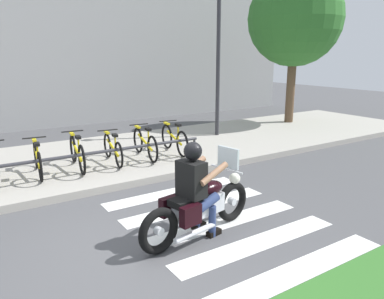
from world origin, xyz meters
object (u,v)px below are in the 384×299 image
(bike_rack, at_px, (104,153))
(street_lamp, at_px, (218,50))
(motorcycle, at_px, (199,206))
(tree_near_rack, at_px, (295,19))
(bicycle_1, at_px, (38,159))
(bicycle_4, at_px, (145,143))
(rider, at_px, (195,183))
(bicycle_2, at_px, (77,153))
(bicycle_3, at_px, (113,149))
(bicycle_5, at_px, (174,139))

(bike_rack, distance_m, street_lamp, 5.10)
(motorcycle, height_order, tree_near_rack, tree_near_rack)
(motorcycle, distance_m, tree_near_rack, 9.96)
(bicycle_1, relative_size, bicycle_4, 0.96)
(rider, relative_size, bicycle_4, 0.86)
(bicycle_2, bearing_deg, bicycle_3, 0.06)
(bicycle_2, bearing_deg, bike_rack, -53.45)
(bicycle_1, distance_m, bicycle_5, 3.29)
(bicycle_4, height_order, bike_rack, bicycle_4)
(bicycle_3, height_order, bicycle_4, bicycle_4)
(tree_near_rack, bearing_deg, bicycle_3, -168.11)
(bicycle_2, xyz_separation_m, street_lamp, (4.70, 1.18, 2.20))
(bicycle_1, height_order, bicycle_5, bicycle_5)
(bicycle_5, xyz_separation_m, tree_near_rack, (5.86, 1.58, 3.28))
(motorcycle, bearing_deg, rider, -171.86)
(motorcycle, xyz_separation_m, street_lamp, (4.05, 5.01, 2.25))
(bicycle_4, xyz_separation_m, bicycle_5, (0.82, -0.00, 0.01))
(motorcycle, relative_size, bicycle_2, 1.24)
(bicycle_2, height_order, bicycle_5, bicycle_5)
(bicycle_2, relative_size, bicycle_5, 1.05)
(rider, height_order, bicycle_1, rider)
(rider, height_order, street_lamp, street_lamp)
(bicycle_1, xyz_separation_m, bicycle_5, (3.29, -0.00, 0.02))
(bicycle_3, xyz_separation_m, street_lamp, (3.88, 1.18, 2.23))
(bicycle_3, relative_size, bike_rack, 0.34)
(tree_near_rack, bearing_deg, street_lamp, -173.70)
(bicycle_5, xyz_separation_m, street_lamp, (2.24, 1.18, 2.20))
(bicycle_5, bearing_deg, bicycle_1, 179.98)
(bicycle_3, bearing_deg, bicycle_1, -179.99)
(motorcycle, distance_m, bicycle_1, 4.10)
(rider, bearing_deg, bicycle_4, 74.46)
(bicycle_2, bearing_deg, tree_near_rack, 10.75)
(motorcycle, xyz_separation_m, bicycle_2, (-0.65, 3.83, 0.05))
(bicycle_5, height_order, bike_rack, bicycle_5)
(bicycle_3, distance_m, bicycle_4, 0.82)
(rider, relative_size, bicycle_2, 0.84)
(bicycle_4, relative_size, bicycle_5, 1.04)
(motorcycle, xyz_separation_m, bicycle_4, (0.99, 3.83, 0.04))
(bicycle_1, bearing_deg, bicycle_5, -0.02)
(rider, relative_size, bicycle_5, 0.89)
(bike_rack, bearing_deg, bicycle_4, 24.18)
(bicycle_1, bearing_deg, bicycle_3, 0.01)
(rider, xyz_separation_m, bike_rack, (-0.17, 3.28, -0.26))
(bicycle_4, bearing_deg, motorcycle, -104.51)
(bicycle_5, distance_m, street_lamp, 3.35)
(bicycle_4, distance_m, bike_rack, 1.35)
(bicycle_4, bearing_deg, tree_near_rack, 13.31)
(bicycle_4, relative_size, tree_near_rack, 0.31)
(bicycle_1, bearing_deg, motorcycle, -68.90)
(rider, bearing_deg, tree_near_rack, 34.95)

